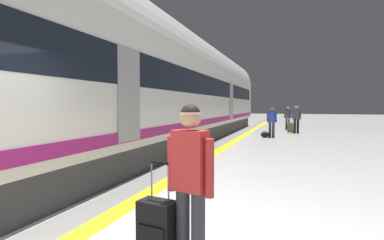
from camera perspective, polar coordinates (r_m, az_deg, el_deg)
name	(u,v)px	position (r m, az deg, el deg)	size (l,w,h in m)	color
safety_line_strip	(228,145)	(12.72, 7.00, -4.75)	(0.36, 80.00, 0.01)	yellow
tactile_edge_band	(219,144)	(12.81, 5.28, -4.70)	(0.74, 80.00, 0.01)	slate
high_speed_train	(163,84)	(11.67, -5.62, 6.88)	(2.94, 32.29, 4.97)	#38383D
traveller_foreground	(190,176)	(2.97, -0.32, -10.72)	(0.52, 0.27, 1.69)	#383842
rolling_suitcase_foreground	(157,232)	(3.26, -6.73, -20.56)	(0.41, 0.29, 1.09)	black
passenger_near	(272,119)	(16.09, 15.07, 0.17)	(0.51, 0.23, 1.65)	#383842
duffel_bag_near	(265,135)	(15.96, 13.84, -2.74)	(0.44, 0.26, 0.36)	black
passenger_mid	(296,116)	(19.11, 19.43, 0.66)	(0.53, 0.29, 1.74)	black
suitcase_mid	(291,127)	(18.93, 18.43, -1.37)	(0.39, 0.26, 1.01)	#596038
passenger_far	(288,115)	(21.71, 17.89, 0.87)	(0.50, 0.39, 1.67)	brown
duffel_bag_far	(292,128)	(21.48, 18.71, -1.40)	(0.44, 0.26, 0.36)	black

